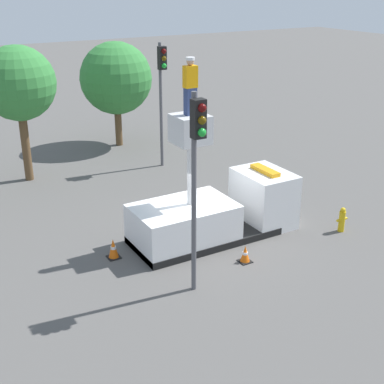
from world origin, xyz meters
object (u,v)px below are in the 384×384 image
at_px(traffic_light_pole, 197,157).
at_px(tree_left_bg, 18,84).
at_px(bucket_truck, 215,212).
at_px(fire_hydrant, 342,220).
at_px(traffic_light_across, 162,81).
at_px(traffic_cone_curbside, 245,254).
at_px(worker, 190,86).
at_px(traffic_cone_rear, 113,249).
at_px(tree_right_bg, 116,78).

bearing_deg(traffic_light_pole, tree_left_bg, 98.96).
bearing_deg(bucket_truck, fire_hydrant, -25.57).
height_order(traffic_light_pole, traffic_light_across, traffic_light_pole).
xyz_separation_m(fire_hydrant, traffic_cone_curbside, (-4.20, -0.09, -0.19)).
distance_m(bucket_truck, worker, 4.49).
bearing_deg(tree_left_bg, bucket_truck, -64.80).
bearing_deg(traffic_cone_curbside, bucket_truck, 86.17).
distance_m(fire_hydrant, tree_left_bg, 14.01).
height_order(worker, fire_hydrant, worker).
distance_m(fire_hydrant, traffic_cone_rear, 8.00).
distance_m(traffic_cone_rear, traffic_cone_curbside, 4.19).
height_order(bucket_truck, worker, worker).
bearing_deg(traffic_light_pole, bucket_truck, 49.45).
bearing_deg(worker, bucket_truck, 0.00).
bearing_deg(fire_hydrant, traffic_light_across, 103.53).
distance_m(traffic_cone_curbside, tree_left_bg, 12.18).
height_order(traffic_light_across, tree_left_bg, tree_left_bg).
relative_size(worker, traffic_cone_rear, 2.68).
distance_m(bucket_truck, tree_right_bg, 11.99).
bearing_deg(tree_left_bg, traffic_cone_curbside, -69.72).
bearing_deg(traffic_cone_curbside, traffic_light_pole, -162.79).
bearing_deg(fire_hydrant, traffic_light_pole, -173.15).
height_order(traffic_light_pole, traffic_cone_curbside, traffic_light_pole).
bearing_deg(traffic_light_across, fire_hydrant, -76.47).
distance_m(traffic_light_across, tree_right_bg, 4.30).
bearing_deg(traffic_cone_curbside, tree_right_bg, 83.77).
bearing_deg(traffic_light_across, traffic_cone_curbside, -101.74).
bearing_deg(tree_right_bg, worker, -101.22).
relative_size(bucket_truck, traffic_cone_rear, 8.90).
bearing_deg(traffic_cone_rear, traffic_light_pole, -66.60).
xyz_separation_m(worker, tree_right_bg, (2.31, 11.62, -1.75)).
height_order(traffic_light_across, tree_right_bg, traffic_light_across).
relative_size(bucket_truck, traffic_cone_curbside, 10.54).
relative_size(worker, tree_left_bg, 0.30).
xyz_separation_m(traffic_light_across, tree_right_bg, (-0.46, 4.24, -0.48)).
bearing_deg(tree_left_bg, fire_hydrant, -52.61).
relative_size(traffic_light_across, tree_left_bg, 0.98).
distance_m(traffic_light_across, fire_hydrant, 10.23).
xyz_separation_m(traffic_light_pole, traffic_cone_rear, (-1.30, 3.00, -3.72)).
distance_m(traffic_light_pole, traffic_cone_rear, 4.95).
bearing_deg(worker, fire_hydrant, -21.19).
bearing_deg(bucket_truck, traffic_cone_curbside, -93.83).
distance_m(traffic_cone_curbside, tree_right_bg, 14.12).
relative_size(traffic_light_pole, traffic_cone_curbside, 10.36).
xyz_separation_m(traffic_cone_curbside, tree_left_bg, (-3.99, 10.81, 3.96)).
height_order(worker, tree_left_bg, worker).
xyz_separation_m(traffic_light_across, traffic_cone_curbside, (-1.96, -9.41, -3.75)).
xyz_separation_m(bucket_truck, traffic_light_pole, (-2.32, -2.71, 3.14)).
height_order(bucket_truck, traffic_light_across, traffic_light_across).
xyz_separation_m(bucket_truck, traffic_light_across, (1.82, 7.38, 3.12)).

